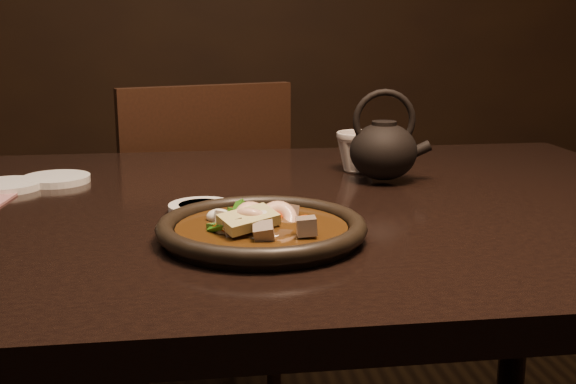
{
  "coord_description": "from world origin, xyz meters",
  "views": [
    {
      "loc": [
        0.02,
        -1.02,
        1.01
      ],
      "look_at": [
        0.14,
        -0.15,
        0.8
      ],
      "focal_mm": 45.0,
      "sensor_mm": 36.0,
      "label": 1
    }
  ],
  "objects": [
    {
      "name": "saucer_left",
      "position": [
        -0.26,
        0.15,
        0.76
      ],
      "size": [
        0.11,
        0.11,
        0.01
      ],
      "primitive_type": "cylinder",
      "color": "white",
      "rests_on": "table"
    },
    {
      "name": "tea_cup",
      "position": [
        0.32,
        0.2,
        0.79
      ],
      "size": [
        0.09,
        0.09,
        0.08
      ],
      "primitive_type": "imported",
      "rotation": [
        0.0,
        0.0,
        -0.22
      ],
      "color": "beige",
      "rests_on": "table"
    },
    {
      "name": "teapot",
      "position": [
        0.34,
        0.11,
        0.81
      ],
      "size": [
        0.14,
        0.11,
        0.15
      ],
      "rotation": [
        0.0,
        0.0,
        -0.09
      ],
      "color": "black",
      "rests_on": "table"
    },
    {
      "name": "plate",
      "position": [
        0.11,
        -0.18,
        0.76
      ],
      "size": [
        0.26,
        0.26,
        0.03
      ],
      "color": "black",
      "rests_on": "table"
    },
    {
      "name": "saucer_right",
      "position": [
        -0.19,
        0.18,
        0.76
      ],
      "size": [
        0.11,
        0.11,
        0.01
      ],
      "primitive_type": "cylinder",
      "color": "white",
      "rests_on": "table"
    },
    {
      "name": "table",
      "position": [
        0.0,
        0.0,
        0.67
      ],
      "size": [
        1.6,
        0.9,
        0.75
      ],
      "color": "black",
      "rests_on": "floor"
    },
    {
      "name": "soy_dish",
      "position": [
        0.04,
        -0.05,
        0.76
      ],
      "size": [
        0.09,
        0.09,
        0.01
      ],
      "primitive_type": "cylinder",
      "color": "white",
      "rests_on": "table"
    },
    {
      "name": "stirfry",
      "position": [
        0.1,
        -0.19,
        0.77
      ],
      "size": [
        0.14,
        0.14,
        0.05
      ],
      "color": "#381F0A",
      "rests_on": "plate"
    },
    {
      "name": "chair",
      "position": [
        0.03,
        0.68,
        0.48
      ],
      "size": [
        0.52,
        0.52,
        0.87
      ],
      "rotation": [
        0.0,
        0.0,
        3.44
      ],
      "color": "black",
      "rests_on": "floor"
    }
  ]
}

